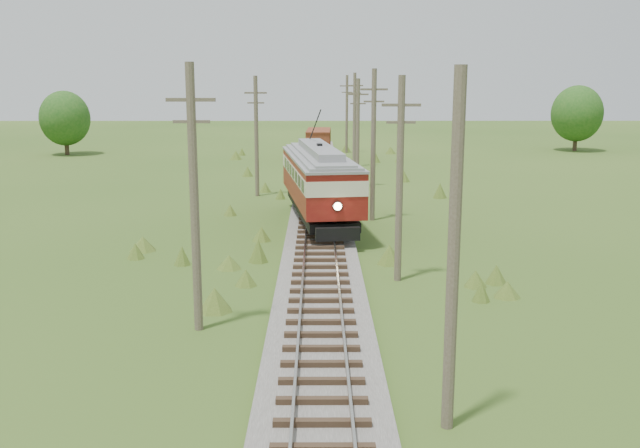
{
  "coord_description": "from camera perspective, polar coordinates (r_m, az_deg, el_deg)",
  "views": [
    {
      "loc": [
        -0.11,
        -11.28,
        8.53
      ],
      "look_at": [
        0.0,
        20.51,
        1.94
      ],
      "focal_mm": 40.0,
      "sensor_mm": 36.0,
      "label": 1
    }
  ],
  "objects": [
    {
      "name": "railbed_main",
      "position": [
        46.04,
        -0.06,
        1.28
      ],
      "size": [
        3.6,
        96.0,
        0.57
      ],
      "color": "#605B54",
      "rests_on": "ground"
    },
    {
      "name": "streetcar",
      "position": [
        41.24,
        -0.04,
        3.76
      ],
      "size": [
        4.86,
        13.65,
        6.18
      ],
      "rotation": [
        0.0,
        0.0,
        0.13
      ],
      "color": "black",
      "rests_on": "ground"
    },
    {
      "name": "gondola",
      "position": [
        75.74,
        -0.11,
        6.7
      ],
      "size": [
        2.65,
        7.57,
        2.49
      ],
      "rotation": [
        0.0,
        0.0,
        -0.03
      ],
      "color": "black",
      "rests_on": "ground"
    },
    {
      "name": "gravel_pile",
      "position": [
        64.89,
        2.46,
        4.68
      ],
      "size": [
        3.54,
        3.75,
        1.29
      ],
      "color": "gray",
      "rests_on": "ground"
    },
    {
      "name": "utility_pole_r_1",
      "position": [
        17.1,
        10.63,
        -2.48
      ],
      "size": [
        0.3,
        0.3,
        8.8
      ],
      "color": "brown",
      "rests_on": "ground"
    },
    {
      "name": "utility_pole_r_2",
      "position": [
        29.76,
        6.4,
        3.71
      ],
      "size": [
        1.6,
        0.3,
        8.6
      ],
      "color": "brown",
      "rests_on": "ground"
    },
    {
      "name": "utility_pole_r_3",
      "position": [
        42.59,
        4.29,
        6.42
      ],
      "size": [
        1.6,
        0.3,
        9.0
      ],
      "color": "brown",
      "rests_on": "ground"
    },
    {
      "name": "utility_pole_r_4",
      "position": [
        55.53,
        3.04,
        7.35
      ],
      "size": [
        1.6,
        0.3,
        8.4
      ],
      "color": "brown",
      "rests_on": "ground"
    },
    {
      "name": "utility_pole_r_5",
      "position": [
        68.49,
        2.77,
        8.39
      ],
      "size": [
        1.6,
        0.3,
        8.9
      ],
      "color": "brown",
      "rests_on": "ground"
    },
    {
      "name": "utility_pole_r_6",
      "position": [
        81.45,
        2.16,
        8.85
      ],
      "size": [
        1.6,
        0.3,
        8.7
      ],
      "color": "brown",
      "rests_on": "ground"
    },
    {
      "name": "utility_pole_l_a",
      "position": [
        23.96,
        -10.03,
        2.15
      ],
      "size": [
        1.6,
        0.3,
        9.0
      ],
      "color": "brown",
      "rests_on": "ground"
    },
    {
      "name": "utility_pole_l_b",
      "position": [
        51.63,
        -5.11,
        7.1
      ],
      "size": [
        1.6,
        0.3,
        8.6
      ],
      "color": "brown",
      "rests_on": "ground"
    },
    {
      "name": "tree_mid_a",
      "position": [
        84.17,
        -19.75,
        7.96
      ],
      "size": [
        5.46,
        5.46,
        7.03
      ],
      "color": "#38281C",
      "rests_on": "ground"
    },
    {
      "name": "tree_mid_b",
      "position": [
        88.66,
        19.88,
        8.31
      ],
      "size": [
        5.88,
        5.88,
        7.57
      ],
      "color": "#38281C",
      "rests_on": "ground"
    }
  ]
}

